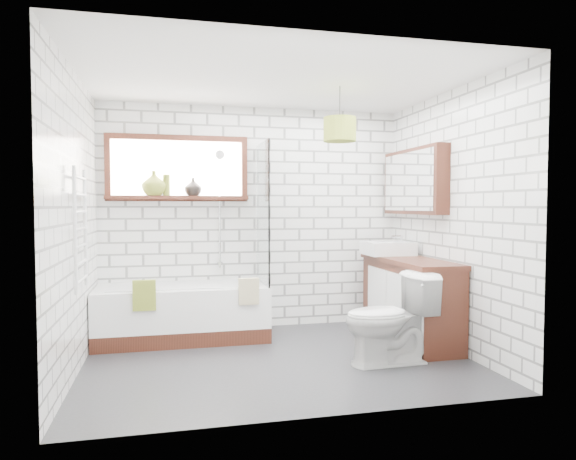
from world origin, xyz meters
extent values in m
cube|color=#242428|center=(0.00, 0.00, -0.01)|extent=(3.40, 2.60, 0.01)
cube|color=white|center=(0.00, 0.00, 2.50)|extent=(3.40, 2.60, 0.01)
cube|color=white|center=(0.00, 1.30, 1.25)|extent=(3.40, 0.01, 2.50)
cube|color=white|center=(0.00, -1.30, 1.25)|extent=(3.40, 0.01, 2.50)
cube|color=white|center=(-1.70, 0.00, 1.25)|extent=(0.01, 2.60, 2.50)
cube|color=white|center=(1.70, 0.00, 1.25)|extent=(0.01, 2.60, 2.50)
cube|color=black|center=(-0.85, 1.26, 1.80)|extent=(1.52, 0.16, 0.68)
cube|color=white|center=(-1.66, 0.00, 1.20)|extent=(0.06, 0.52, 1.00)
cube|color=black|center=(1.62, 0.60, 1.65)|extent=(0.16, 1.20, 0.70)
cylinder|color=silver|center=(-0.40, 1.26, 1.35)|extent=(0.02, 0.02, 1.30)
cube|color=white|center=(-0.82, 0.92, 0.28)|extent=(1.74, 0.77, 0.56)
cube|color=white|center=(0.03, 0.92, 1.31)|extent=(0.02, 0.72, 1.50)
cube|color=olive|center=(-1.19, 0.53, 0.54)|extent=(0.21, 0.06, 0.29)
cube|color=tan|center=(-0.19, 0.53, 0.54)|extent=(0.20, 0.05, 0.26)
cube|color=black|center=(1.46, 0.36, 0.42)|extent=(0.48, 1.48, 0.85)
cube|color=white|center=(1.40, 0.77, 0.92)|extent=(0.50, 0.44, 0.15)
cylinder|color=silver|center=(1.56, 0.77, 0.98)|extent=(0.04, 0.04, 0.16)
imported|color=white|center=(0.92, -0.34, 0.40)|extent=(0.49, 0.81, 0.80)
imported|color=olive|center=(-1.10, 1.23, 1.61)|extent=(0.29, 0.29, 0.27)
imported|color=black|center=(-0.69, 1.23, 1.58)|extent=(0.21, 0.21, 0.19)
cylinder|color=olive|center=(-0.97, 1.23, 1.59)|extent=(0.08, 0.08, 0.23)
cylinder|color=olive|center=(0.60, 0.09, 2.10)|extent=(0.30, 0.30, 0.22)
camera|label=1|loc=(-0.95, -4.47, 1.39)|focal=32.00mm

